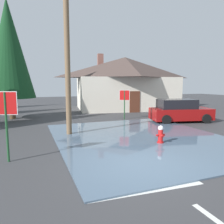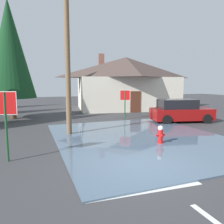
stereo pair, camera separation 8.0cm
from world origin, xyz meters
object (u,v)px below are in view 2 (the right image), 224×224
stop_sign_far (125,99)px  parked_car (180,111)px  utility_pole (67,42)px  pine_tree_tall_left (10,49)px  stop_sign_near (5,112)px  fire_hydrant (160,135)px  house (126,82)px

stop_sign_far → parked_car: bearing=-36.2°
utility_pole → pine_tree_tall_left: bearing=114.5°
stop_sign_near → fire_hydrant: bearing=0.5°
stop_sign_near → parked_car: (10.75, 4.51, -1.00)m
utility_pole → house: (7.88, 10.29, -1.96)m
fire_hydrant → house: 14.42m
house → pine_tree_tall_left: size_ratio=1.30×
stop_sign_near → pine_tree_tall_left: bearing=92.5°
stop_sign_near → fire_hydrant: size_ratio=2.91×
fire_hydrant → stop_sign_far: bearing=79.4°
stop_sign_far → pine_tree_tall_left: pine_tree_tall_left is taller
stop_sign_near → utility_pole: size_ratio=0.26×
utility_pole → parked_car: (8.05, 1.21, -4.04)m
fire_hydrant → utility_pole: utility_pole is taller
stop_sign_far → pine_tree_tall_left: (-7.96, 3.33, 3.68)m
stop_sign_near → utility_pole: utility_pole is taller
utility_pole → parked_car: utility_pole is taller
stop_sign_near → parked_car: size_ratio=0.54×
stop_sign_near → utility_pole: (2.69, 3.30, 3.05)m
stop_sign_far → house: (3.06, 6.72, 1.27)m
fire_hydrant → house: size_ratio=0.07×
stop_sign_far → pine_tree_tall_left: size_ratio=0.25×
house → pine_tree_tall_left: pine_tree_tall_left is taller
stop_sign_far → utility_pole: bearing=-143.5°
utility_pole → stop_sign_far: bearing=36.5°
stop_sign_near → utility_pole: 5.24m
utility_pole → stop_sign_far: 6.81m
parked_car → house: bearing=91.1°
parked_car → pine_tree_tall_left: size_ratio=0.50×
fire_hydrant → parked_car: 6.35m
stop_sign_far → pine_tree_tall_left: 9.38m
house → pine_tree_tall_left: 11.77m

